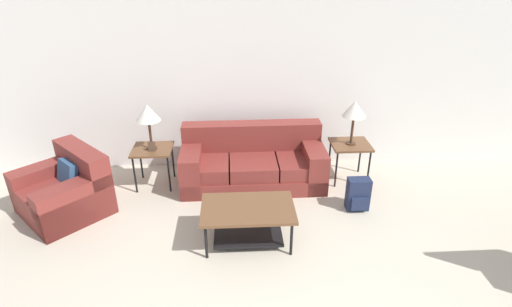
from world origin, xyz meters
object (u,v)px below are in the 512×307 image
(table_lamp_left, at_px, (148,114))
(table_lamp_right, at_px, (354,110))
(side_table_left, at_px, (153,152))
(couch, at_px, (253,164))
(coffee_table, at_px, (248,216))
(backpack, at_px, (358,195))
(side_table_right, at_px, (350,147))
(armchair, at_px, (66,191))

(table_lamp_left, distance_m, table_lamp_right, 2.80)
(side_table_left, distance_m, table_lamp_right, 2.86)
(couch, bearing_deg, table_lamp_right, 0.27)
(coffee_table, xyz_separation_m, table_lamp_right, (1.52, 1.37, 0.74))
(backpack, bearing_deg, side_table_right, 84.06)
(couch, height_order, table_lamp_right, table_lamp_right)
(table_lamp_left, bearing_deg, side_table_right, -0.00)
(armchair, relative_size, coffee_table, 1.31)
(armchair, relative_size, table_lamp_right, 2.14)
(coffee_table, height_order, table_lamp_right, table_lamp_right)
(side_table_left, relative_size, backpack, 1.31)
(couch, xyz_separation_m, table_lamp_right, (1.40, 0.01, 0.79))
(table_lamp_left, bearing_deg, side_table_left, -33.69)
(side_table_left, bearing_deg, side_table_right, 0.00)
(couch, xyz_separation_m, table_lamp_left, (-1.40, 0.01, 0.79))
(armchair, distance_m, table_lamp_left, 1.42)
(table_lamp_right, bearing_deg, coffee_table, -137.97)
(armchair, relative_size, side_table_left, 2.37)
(couch, height_order, armchair, couch)
(coffee_table, bearing_deg, couch, 84.87)
(coffee_table, relative_size, side_table_right, 1.81)
(couch, relative_size, side_table_left, 3.51)
(side_table_left, height_order, backpack, side_table_left)
(couch, relative_size, side_table_right, 3.51)
(table_lamp_left, bearing_deg, armchair, -148.77)
(couch, relative_size, table_lamp_left, 3.17)
(armchair, distance_m, backpack, 3.73)
(coffee_table, bearing_deg, side_table_right, 42.03)
(coffee_table, bearing_deg, table_lamp_left, 132.94)
(couch, distance_m, side_table_right, 1.42)
(coffee_table, distance_m, table_lamp_right, 2.18)
(side_table_left, height_order, table_lamp_left, table_lamp_left)
(side_table_left, bearing_deg, backpack, -16.20)
(armchair, bearing_deg, coffee_table, -18.37)
(couch, xyz_separation_m, backpack, (1.32, -0.78, -0.09))
(couch, xyz_separation_m, side_table_left, (-1.40, 0.01, 0.22))
(coffee_table, relative_size, table_lamp_right, 1.64)
(couch, relative_size, coffee_table, 1.94)
(couch, height_order, backpack, couch)
(table_lamp_left, height_order, backpack, table_lamp_left)
(side_table_right, distance_m, table_lamp_right, 0.57)
(armchair, xyz_separation_m, side_table_left, (1.01, 0.61, 0.22))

